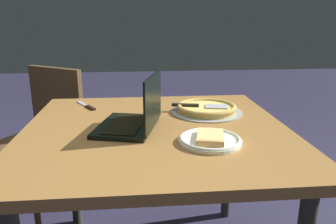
% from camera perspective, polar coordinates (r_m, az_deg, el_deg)
% --- Properties ---
extents(dining_table, '(1.08, 1.11, 0.75)m').
position_cam_1_polar(dining_table, '(1.43, -2.04, -5.71)').
color(dining_table, olive).
rests_on(dining_table, ground_plane).
extents(laptop, '(0.36, 0.30, 0.23)m').
position_cam_1_polar(laptop, '(1.37, -5.67, -0.98)').
color(laptop, black).
rests_on(laptop, dining_table).
extents(pizza_plate, '(0.23, 0.23, 0.04)m').
position_cam_1_polar(pizza_plate, '(1.24, 7.25, -4.74)').
color(pizza_plate, white).
rests_on(pizza_plate, dining_table).
extents(pizza_tray, '(0.34, 0.34, 0.04)m').
position_cam_1_polar(pizza_tray, '(1.62, 6.63, 0.61)').
color(pizza_tray, '#979C9C').
rests_on(pizza_tray, dining_table).
extents(table_knife, '(0.19, 0.12, 0.01)m').
position_cam_1_polar(table_knife, '(1.75, -13.67, 0.96)').
color(table_knife, '#B1BAC8').
rests_on(table_knife, dining_table).
extents(chair_near, '(0.63, 0.63, 0.89)m').
position_cam_1_polar(chair_near, '(2.25, -20.52, -2.97)').
color(chair_near, brown).
rests_on(chair_near, ground_plane).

